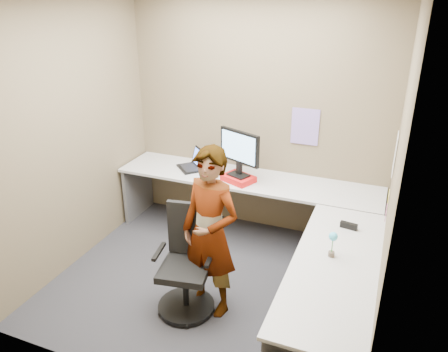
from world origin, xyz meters
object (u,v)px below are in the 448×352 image
at_px(monitor, 239,150).
at_px(office_chair, 187,269).
at_px(desk, 269,220).
at_px(person, 210,233).

distance_m(monitor, office_chair, 1.45).
bearing_deg(desk, monitor, 134.90).
relative_size(monitor, person, 0.33).
bearing_deg(office_chair, person, 10.21).
bearing_deg(monitor, desk, -22.05).
bearing_deg(desk, person, -113.83).
xyz_separation_m(office_chair, person, (0.20, 0.07, 0.37)).
distance_m(desk, office_chair, 0.95).
xyz_separation_m(monitor, office_chair, (-0.02, -1.27, -0.70)).
height_order(office_chair, person, person).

